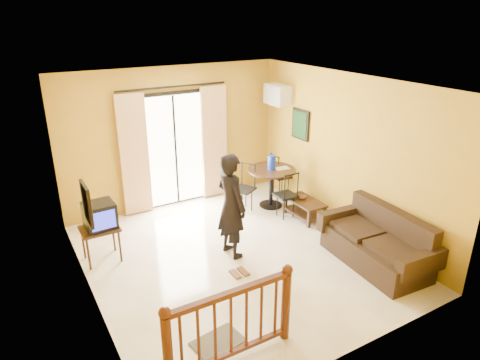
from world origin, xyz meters
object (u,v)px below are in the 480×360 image
standing_person (231,206)px  television (100,215)px  dining_table (271,177)px  sofa (378,244)px  coffee_table (305,206)px

standing_person → television: bearing=58.5°
dining_table → sofa: (0.26, -2.63, -0.31)m
dining_table → sofa: bearing=-84.4°
dining_table → sofa: size_ratio=0.51×
coffee_table → sofa: size_ratio=0.44×
standing_person → dining_table: bearing=-59.2°
television → coffee_table: (3.72, -0.44, -0.54)m
dining_table → sofa: 2.66m
television → standing_person: bearing=-27.7°
dining_table → sofa: sofa is taller
television → dining_table: size_ratio=0.49×
sofa → standing_person: standing_person is taller
dining_table → coffee_table: dining_table is taller
television → sofa: bearing=-34.0°
television → coffee_table: 3.78m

